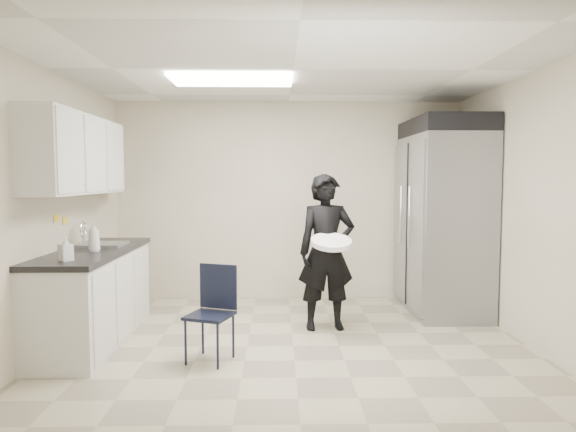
{
  "coord_description": "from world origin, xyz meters",
  "views": [
    {
      "loc": [
        -0.15,
        -4.79,
        1.6
      ],
      "look_at": [
        -0.04,
        0.2,
        1.23
      ],
      "focal_mm": 32.0,
      "sensor_mm": 36.0,
      "label": 1
    }
  ],
  "objects_px": {
    "commercial_fridge": "(443,224)",
    "folding_chair": "(210,316)",
    "lower_counter": "(94,298)",
    "man_tuxedo": "(326,252)"
  },
  "relations": [
    {
      "from": "commercial_fridge",
      "to": "folding_chair",
      "type": "height_order",
      "value": "commercial_fridge"
    },
    {
      "from": "lower_counter",
      "to": "man_tuxedo",
      "type": "distance_m",
      "value": 2.38
    },
    {
      "from": "man_tuxedo",
      "to": "folding_chair",
      "type": "bearing_deg",
      "value": -144.85
    },
    {
      "from": "man_tuxedo",
      "to": "commercial_fridge",
      "type": "bearing_deg",
      "value": 19.94
    },
    {
      "from": "commercial_fridge",
      "to": "folding_chair",
      "type": "distance_m",
      "value": 3.13
    },
    {
      "from": "commercial_fridge",
      "to": "folding_chair",
      "type": "xyz_separation_m",
      "value": [
        -2.57,
        -1.66,
        -0.65
      ]
    },
    {
      "from": "folding_chair",
      "to": "man_tuxedo",
      "type": "height_order",
      "value": "man_tuxedo"
    },
    {
      "from": "commercial_fridge",
      "to": "folding_chair",
      "type": "relative_size",
      "value": 2.6
    },
    {
      "from": "lower_counter",
      "to": "commercial_fridge",
      "type": "height_order",
      "value": "commercial_fridge"
    },
    {
      "from": "lower_counter",
      "to": "man_tuxedo",
      "type": "xyz_separation_m",
      "value": [
        2.32,
        0.37,
        0.39
      ]
    }
  ]
}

